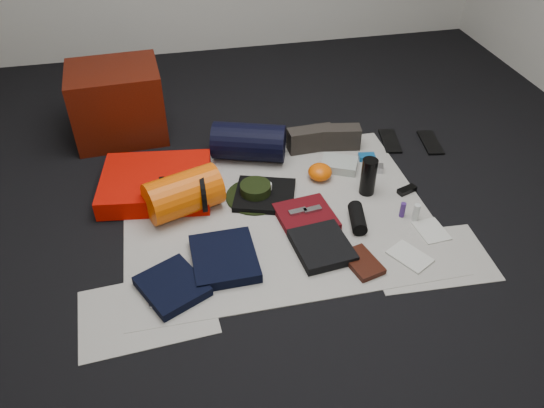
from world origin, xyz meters
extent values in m
cube|color=black|center=(0.00, 0.00, -0.01)|extent=(4.50, 4.50, 0.02)
cube|color=beige|center=(0.00, 0.00, 0.00)|extent=(1.60, 1.30, 0.01)
cube|color=beige|center=(-0.70, -0.55, 0.00)|extent=(0.61, 0.44, 0.00)
cube|color=beige|center=(0.65, -0.50, 0.00)|extent=(0.60, 0.43, 0.00)
cube|color=#470F05|center=(-0.80, 0.99, 0.23)|extent=(0.57, 0.49, 0.46)
cube|color=red|center=(-0.61, 0.32, 0.06)|extent=(0.65, 0.56, 0.11)
cylinder|color=#DE5203|center=(-0.48, 0.11, 0.12)|extent=(0.44, 0.34, 0.23)
cylinder|color=black|center=(-0.58, 0.11, 0.11)|extent=(0.02, 0.22, 0.22)
cylinder|color=black|center=(-0.38, 0.11, 0.11)|extent=(0.03, 0.22, 0.22)
cylinder|color=black|center=(-0.05, 0.53, 0.12)|extent=(0.48, 0.35, 0.22)
cylinder|color=black|center=(-0.09, 0.14, 0.01)|extent=(0.39, 0.39, 0.01)
cylinder|color=black|center=(-0.09, 0.14, 0.05)|extent=(0.17, 0.17, 0.07)
cube|color=#2D2823|center=(0.34, 0.55, 0.08)|extent=(0.29, 0.12, 0.14)
cube|color=#2D2823|center=(0.51, 0.54, 0.08)|extent=(0.29, 0.15, 0.14)
cube|color=black|center=(0.86, 0.53, 0.01)|extent=(0.15, 0.29, 0.02)
cube|color=black|center=(1.11, 0.46, 0.01)|extent=(0.14, 0.29, 0.02)
cube|color=black|center=(-0.58, -0.45, 0.03)|extent=(0.35, 0.37, 0.04)
cube|color=black|center=(-0.33, -0.33, 0.03)|extent=(0.31, 0.35, 0.05)
cube|color=black|center=(0.15, -0.34, 0.03)|extent=(0.29, 0.32, 0.05)
cube|color=black|center=(-0.04, 0.13, 0.02)|extent=(0.40, 0.38, 0.03)
cube|color=#4F080E|center=(0.14, -0.10, 0.02)|extent=(0.32, 0.32, 0.04)
ellipsoid|color=#DE5203|center=(0.31, 0.24, 0.05)|extent=(0.18, 0.18, 0.09)
cube|color=#99A19A|center=(0.45, 0.31, 0.03)|extent=(0.25, 0.23, 0.05)
cylinder|color=black|center=(0.53, 0.05, 0.11)|extent=(0.09, 0.09, 0.22)
cylinder|color=black|center=(0.39, -0.19, 0.04)|extent=(0.11, 0.21, 0.08)
cube|color=#A1A1A5|center=(0.65, 0.24, 0.03)|extent=(0.11, 0.09, 0.04)
cube|color=#0D4C84|center=(0.65, 0.37, 0.02)|extent=(0.11, 0.08, 0.03)
cylinder|color=#3D216B|center=(0.64, -0.18, 0.05)|extent=(0.04, 0.04, 0.09)
cylinder|color=#BBC0BA|center=(0.69, -0.23, 0.06)|extent=(0.04, 0.04, 0.10)
cube|color=black|center=(0.31, -0.48, 0.02)|extent=(0.18, 0.23, 0.03)
cube|color=beige|center=(0.55, -0.48, 0.01)|extent=(0.21, 0.24, 0.01)
cube|color=beige|center=(0.74, -0.33, 0.01)|extent=(0.15, 0.19, 0.01)
cube|color=black|center=(0.75, 0.01, 0.02)|extent=(0.12, 0.08, 0.03)
cube|color=#A1A1A5|center=(-0.65, -0.51, 0.01)|extent=(0.09, 0.09, 0.01)
cylinder|color=silver|center=(-0.02, 0.16, 0.06)|extent=(0.05, 0.05, 0.04)
cube|color=#A1A1A5|center=(0.10, -0.08, 0.05)|extent=(0.10, 0.05, 0.01)
cube|color=#A1A1A5|center=(0.18, -0.08, 0.05)|extent=(0.10, 0.05, 0.01)
camera|label=1|loc=(-0.49, -2.13, 1.81)|focal=35.00mm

